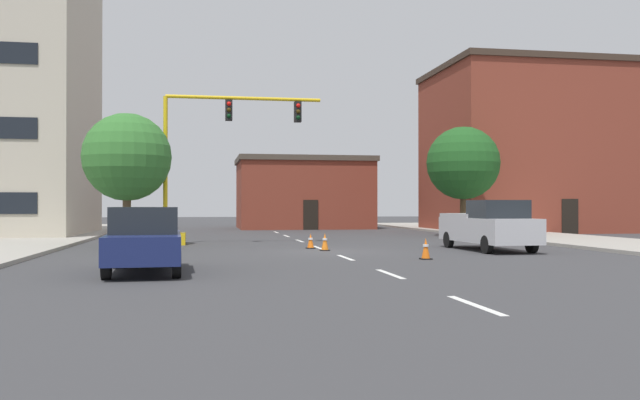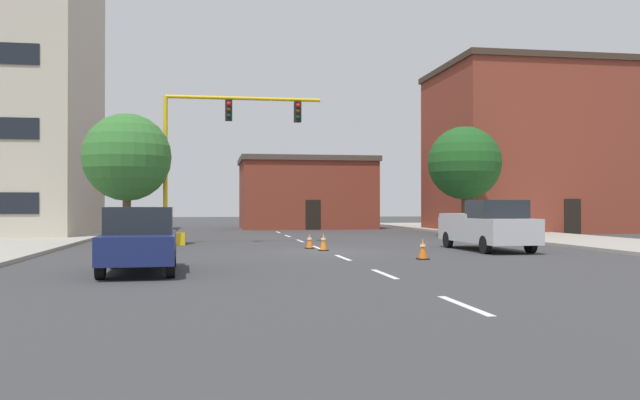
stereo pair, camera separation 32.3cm
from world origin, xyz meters
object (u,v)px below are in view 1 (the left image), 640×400
pickup_truck_silver (488,226)px  sedan_navy_near_left (145,239)px  traffic_cone_roadside_c (311,241)px  traffic_signal_gantry (187,197)px  tree_right_mid (463,163)px  traffic_cone_roadside_b (426,249)px  tree_left_near (127,157)px  traffic_cone_roadside_a (325,242)px

pickup_truck_silver → sedan_navy_near_left: 14.34m
traffic_cone_roadside_c → traffic_signal_gantry: bearing=143.8°
tree_right_mid → traffic_cone_roadside_b: 17.16m
tree_left_near → tree_right_mid: tree_right_mid is taller
traffic_signal_gantry → tree_left_near: 3.18m
tree_left_near → traffic_cone_roadside_c: size_ratio=9.27×
traffic_signal_gantry → tree_right_mid: (15.36, 5.14, 2.02)m
sedan_navy_near_left → traffic_cone_roadside_c: bearing=56.7°
traffic_cone_roadside_a → traffic_cone_roadside_c: (-0.35, 1.37, -0.04)m
traffic_cone_roadside_c → traffic_cone_roadside_a: bearing=-75.7°
traffic_cone_roadside_c → traffic_cone_roadside_b: bearing=-64.9°
pickup_truck_silver → traffic_cone_roadside_b: bearing=-135.6°
pickup_truck_silver → tree_left_near: bearing=159.9°
traffic_cone_roadside_b → traffic_cone_roadside_c: (-2.87, 6.14, -0.04)m
traffic_signal_gantry → traffic_cone_roadside_c: 6.59m
traffic_cone_roadside_a → sedan_navy_near_left: bearing=-129.4°
tree_right_mid → pickup_truck_silver: bearing=-107.3°
tree_right_mid → traffic_cone_roadside_b: (-7.39, -15.00, -3.84)m
pickup_truck_silver → traffic_cone_roadside_c: pickup_truck_silver is taller
tree_right_mid → pickup_truck_silver: size_ratio=1.16×
traffic_cone_roadside_a → tree_left_near: bearing=151.5°
traffic_signal_gantry → pickup_truck_silver: traffic_signal_gantry is taller
tree_right_mid → traffic_cone_roadside_c: (-10.26, -8.86, -3.89)m
traffic_cone_roadside_c → tree_right_mid: bearing=40.8°
tree_left_near → tree_right_mid: (17.94, 5.87, 0.30)m
tree_left_near → pickup_truck_silver: (14.46, -5.30, -2.92)m
tree_right_mid → traffic_cone_roadside_b: bearing=-116.2°
pickup_truck_silver → traffic_cone_roadside_b: size_ratio=7.59×
tree_left_near → traffic_cone_roadside_b: bearing=-40.9°
traffic_cone_roadside_b → traffic_cone_roadside_a: bearing=117.8°
sedan_navy_near_left → traffic_cone_roadside_a: bearing=50.6°
traffic_signal_gantry → traffic_cone_roadside_b: (7.97, -9.86, -1.83)m
sedan_navy_near_left → traffic_signal_gantry: bearing=86.4°
sedan_navy_near_left → traffic_cone_roadside_b: (8.77, 2.85, -0.54)m
pickup_truck_silver → traffic_cone_roadside_c: (-6.79, 2.31, -0.67)m
traffic_cone_roadside_b → traffic_signal_gantry: bearing=128.9°
traffic_cone_roadside_a → traffic_cone_roadside_b: size_ratio=0.99×
traffic_signal_gantry → traffic_cone_roadside_a: bearing=-43.1°
pickup_truck_silver → sedan_navy_near_left: bearing=-152.2°
traffic_signal_gantry → traffic_cone_roadside_b: traffic_signal_gantry is taller
pickup_truck_silver → traffic_cone_roadside_a: bearing=171.7°
tree_left_near → tree_right_mid: 18.88m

